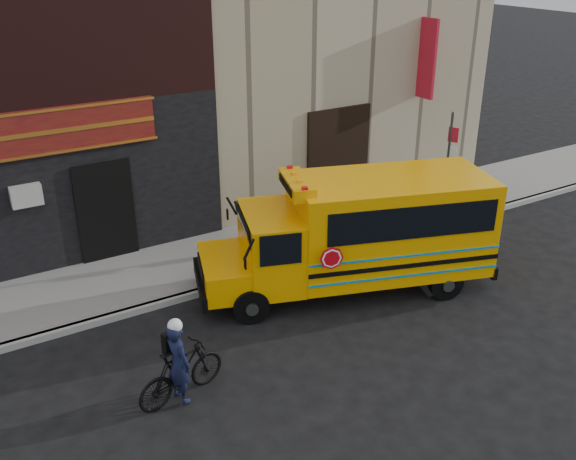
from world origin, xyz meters
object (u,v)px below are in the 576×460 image
(sign_pole, at_px, (448,165))
(school_bus, at_px, (362,230))
(bicycle, at_px, (181,372))
(cyclist, at_px, (178,365))

(sign_pole, bearing_deg, school_bus, -157.75)
(bicycle, height_order, cyclist, cyclist)
(school_bus, relative_size, bicycle, 3.97)
(cyclist, bearing_deg, sign_pole, -84.09)
(bicycle, distance_m, cyclist, 0.27)
(sign_pole, relative_size, cyclist, 2.11)
(school_bus, height_order, sign_pole, sign_pole)
(cyclist, bearing_deg, school_bus, -86.12)
(bicycle, xyz_separation_m, cyclist, (-0.07, -0.08, 0.25))
(school_bus, distance_m, cyclist, 5.65)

